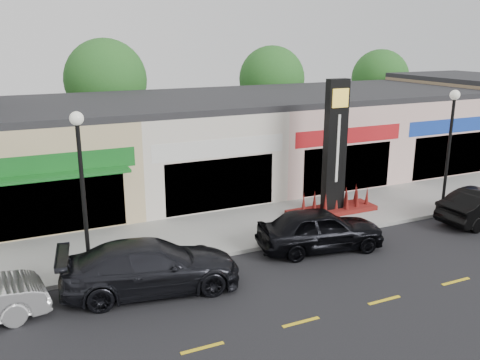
{
  "coord_description": "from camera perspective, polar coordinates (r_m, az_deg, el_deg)",
  "views": [
    {
      "loc": [
        -9.95,
        -13.93,
        7.84
      ],
      "look_at": [
        -1.7,
        4.0,
        2.28
      ],
      "focal_mm": 38.0,
      "sensor_mm": 36.0,
      "label": 1
    }
  ],
  "objects": [
    {
      "name": "pylon_sign",
      "position": [
        22.96,
        10.5,
        1.44
      ],
      "size": [
        4.2,
        1.3,
        6.0
      ],
      "color": "#5D170F",
      "rests_on": "sidewalk"
    },
    {
      "name": "lamp_west_near",
      "position": [
        17.11,
        -17.34,
        0.23
      ],
      "size": [
        0.44,
        0.44,
        5.47
      ],
      "color": "black",
      "rests_on": "sidewalk"
    },
    {
      "name": "shop_pink_e",
      "position": [
        34.33,
        16.63,
        5.96
      ],
      "size": [
        7.0,
        10.01,
        4.8
      ],
      "color": "beige",
      "rests_on": "ground"
    },
    {
      "name": "shop_beige",
      "position": [
        26.01,
        -20.97,
        2.61
      ],
      "size": [
        7.0,
        10.85,
        4.8
      ],
      "color": "tan",
      "rests_on": "ground"
    },
    {
      "name": "car_black_sedan",
      "position": [
        19.58,
        9.0,
        -5.48
      ],
      "size": [
        2.67,
        5.06,
        1.64
      ],
      "primitive_type": "imported",
      "rotation": [
        0.0,
        0.0,
        1.41
      ],
      "color": "black",
      "rests_on": "ground"
    },
    {
      "name": "car_dark_sedan",
      "position": [
        16.6,
        -9.93,
        -9.53
      ],
      "size": [
        3.1,
        5.93,
        1.64
      ],
      "primitive_type": "imported",
      "rotation": [
        0.0,
        0.0,
        1.42
      ],
      "color": "black",
      "rests_on": "ground"
    },
    {
      "name": "curb",
      "position": [
        20.4,
        6.62,
        -6.75
      ],
      "size": [
        52.0,
        0.2,
        0.15
      ],
      "primitive_type": "cube",
      "color": "gray",
      "rests_on": "ground"
    },
    {
      "name": "tree_rear_east",
      "position": [
        43.69,
        15.43,
        10.96
      ],
      "size": [
        4.6,
        4.6,
        6.94
      ],
      "color": "#382619",
      "rests_on": "ground"
    },
    {
      "name": "tree_rear_mid",
      "position": [
        38.06,
        3.58,
        11.25
      ],
      "size": [
        4.8,
        4.8,
        7.29
      ],
      "color": "#382619",
      "rests_on": "ground"
    },
    {
      "name": "sidewalk",
      "position": [
        22.21,
        3.61,
        -4.76
      ],
      "size": [
        52.0,
        4.3,
        0.15
      ],
      "primitive_type": "cube",
      "color": "gray",
      "rests_on": "ground"
    },
    {
      "name": "lamp_east_near",
      "position": [
        24.72,
        22.51,
        4.37
      ],
      "size": [
        0.44,
        0.44,
        5.47
      ],
      "color": "black",
      "rests_on": "sidewalk"
    },
    {
      "name": "shop_cream",
      "position": [
        27.32,
        -6.21,
        4.15
      ],
      "size": [
        7.0,
        10.01,
        4.8
      ],
      "color": "beige",
      "rests_on": "ground"
    },
    {
      "name": "tree_rear_west",
      "position": [
        34.06,
        -14.85,
        10.81
      ],
      "size": [
        5.2,
        5.2,
        7.83
      ],
      "color": "#382619",
      "rests_on": "ground"
    },
    {
      "name": "ground",
      "position": [
        18.82,
        9.95,
        -9.12
      ],
      "size": [
        120.0,
        120.0,
        0.0
      ],
      "primitive_type": "plane",
      "color": "black",
      "rests_on": "ground"
    },
    {
      "name": "shop_pink_w",
      "position": [
        30.22,
        6.51,
        5.26
      ],
      "size": [
        7.0,
        10.01,
        4.8
      ],
      "color": "beige",
      "rests_on": "ground"
    },
    {
      "name": "shop_tan",
      "position": [
        39.24,
        24.46,
        6.73
      ],
      "size": [
        7.0,
        10.01,
        5.3
      ],
      "color": "#82614C",
      "rests_on": "ground"
    }
  ]
}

